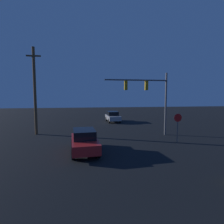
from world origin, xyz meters
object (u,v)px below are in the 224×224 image
Objects in this scene: car_near at (84,141)px; utility_pole at (35,90)px; stop_sign at (178,123)px; traffic_signal_mast at (150,93)px; car_far at (113,116)px.

car_near is 0.47× the size of utility_pole.
stop_sign is 0.28× the size of utility_pole.
car_near is at bearing -170.25° from stop_sign.
stop_sign is at bearing -174.70° from car_near.
utility_pole is at bearing 169.12° from traffic_signal_mast.
utility_pole reaches higher than traffic_signal_mast.
car_near and car_far have the same top height.
utility_pole is at bearing 37.05° from car_far.
stop_sign is at bearing 102.60° from car_far.
traffic_signal_mast is at bearing 100.02° from car_far.
car_far is 1.65× the size of stop_sign.
traffic_signal_mast is 11.54m from utility_pole.
traffic_signal_mast is 0.71× the size of utility_pole.
utility_pole is (-4.91, 6.54, 3.69)m from car_near.
car_near is at bearing 70.68° from car_far.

